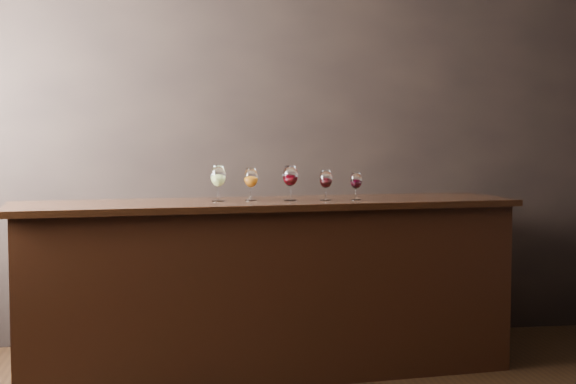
{
  "coord_description": "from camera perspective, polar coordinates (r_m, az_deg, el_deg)",
  "views": [
    {
      "loc": [
        -0.63,
        -3.38,
        1.43
      ],
      "look_at": [
        0.11,
        1.36,
        1.11
      ],
      "focal_mm": 50.0,
      "sensor_mm": 36.0,
      "label": 1
    }
  ],
  "objects": [
    {
      "name": "glass_red_c",
      "position": [
        4.86,
        4.87,
        0.78
      ],
      "size": [
        0.07,
        0.07,
        0.17
      ],
      "color": "white",
      "rests_on": "bar_top"
    },
    {
      "name": "room_shell",
      "position": [
        3.54,
        -2.45,
        9.97
      ],
      "size": [
        5.02,
        4.52,
        2.81
      ],
      "color": "black",
      "rests_on": "ground"
    },
    {
      "name": "glass_red_a",
      "position": [
        4.8,
        0.16,
        1.11
      ],
      "size": [
        0.09,
        0.09,
        0.21
      ],
      "color": "white",
      "rests_on": "bar_top"
    },
    {
      "name": "bar_counter",
      "position": [
        4.87,
        -1.42,
        -7.06
      ],
      "size": [
        2.96,
        0.94,
        1.02
      ],
      "primitive_type": "cube",
      "rotation": [
        0.0,
        0.0,
        0.11
      ],
      "color": "black",
      "rests_on": "ground"
    },
    {
      "name": "glass_red_b",
      "position": [
        4.82,
        2.71,
        0.89
      ],
      "size": [
        0.08,
        0.08,
        0.19
      ],
      "color": "white",
      "rests_on": "bar_top"
    },
    {
      "name": "glass_amber",
      "position": [
        4.8,
        -2.65,
        0.98
      ],
      "size": [
        0.08,
        0.08,
        0.2
      ],
      "color": "white",
      "rests_on": "bar_top"
    },
    {
      "name": "glass_white",
      "position": [
        4.76,
        -4.98,
        1.09
      ],
      "size": [
        0.09,
        0.09,
        0.22
      ],
      "color": "white",
      "rests_on": "bar_top"
    },
    {
      "name": "bar_top",
      "position": [
        4.8,
        -1.43,
        -0.84
      ],
      "size": [
        3.07,
        1.02,
        0.04
      ],
      "primitive_type": "cube",
      "rotation": [
        0.0,
        0.0,
        0.11
      ],
      "color": "black",
      "rests_on": "bar_counter"
    },
    {
      "name": "back_bar_shelf",
      "position": [
        5.53,
        -2.84,
        -5.91
      ],
      "size": [
        2.75,
        0.4,
        0.99
      ],
      "primitive_type": "cube",
      "color": "black",
      "rests_on": "ground"
    }
  ]
}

